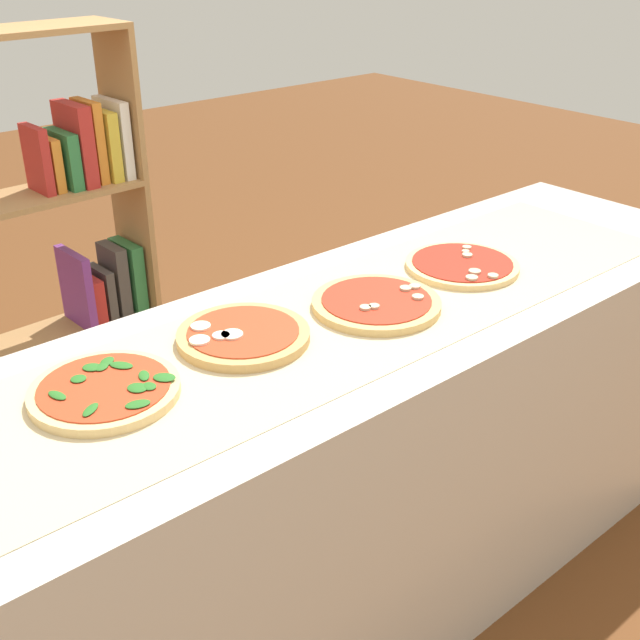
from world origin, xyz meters
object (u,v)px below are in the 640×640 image
at_px(pizza_mushroom_2, 377,303).
at_px(bookshelf, 59,262).
at_px(pizza_spinach_0, 105,390).
at_px(pizza_mozzarella_1, 243,335).
at_px(pizza_mushroom_3, 462,265).

relative_size(pizza_mushroom_2, bookshelf, 0.21).
bearing_deg(pizza_spinach_0, pizza_mushroom_2, -5.34).
distance_m(pizza_mozzarella_1, pizza_mushroom_3, 0.67).
xyz_separation_m(pizza_spinach_0, pizza_mushroom_2, (0.67, -0.06, -0.00)).
bearing_deg(pizza_mushroom_2, pizza_mushroom_3, 3.66).
xyz_separation_m(pizza_mushroom_3, bookshelf, (-0.65, 1.11, -0.17)).
height_order(pizza_mushroom_2, pizza_mushroom_3, pizza_mushroom_2).
bearing_deg(pizza_spinach_0, pizza_mushroom_3, -2.35).
height_order(pizza_mushroom_2, bookshelf, bookshelf).
distance_m(pizza_mushroom_2, bookshelf, 1.19).
relative_size(pizza_spinach_0, pizza_mushroom_2, 0.95).
height_order(pizza_mozzarella_1, bookshelf, bookshelf).
xyz_separation_m(pizza_mushroom_2, bookshelf, (-0.31, 1.13, -0.17)).
relative_size(pizza_mozzarella_1, bookshelf, 0.20).
distance_m(pizza_mushroom_3, bookshelf, 1.30).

